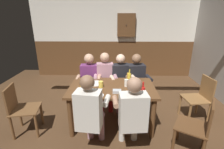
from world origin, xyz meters
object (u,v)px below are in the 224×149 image
condiment_caddy (117,91)px  plate_0 (97,96)px  plate_1 (96,83)px  dining_table (112,92)px  pint_glass_2 (126,83)px  person_5 (132,112)px  pint_glass_4 (81,84)px  table_candle (134,95)px  person_2 (121,79)px  person_4 (90,111)px  pint_glass_1 (101,84)px  chair_empty_far_end (20,108)px  bottle_1 (143,91)px  bottle_0 (129,79)px  pint_glass_0 (133,82)px  wall_dart_cabinet (126,25)px  pint_glass_3 (128,77)px  person_3 (136,79)px  person_0 (89,78)px  person_1 (105,78)px  chair_empty_near_left (198,126)px  chair_empty_near_right (200,97)px

condiment_caddy → plate_0: size_ratio=0.63×
plate_1 → condiment_caddy: bearing=-44.6°
dining_table → pint_glass_2: size_ratio=11.62×
person_5 → pint_glass_4: 1.07m
table_candle → plate_0: 0.58m
plate_0 → plate_1: bearing=98.0°
dining_table → person_2: person_2 is taller
dining_table → person_4: 0.75m
dining_table → pint_glass_1: 0.26m
chair_empty_far_end → bottle_1: 2.08m
bottle_0 → pint_glass_0: bottle_0 is taller
person_2 → wall_dart_cabinet: size_ratio=1.70×
person_4 → pint_glass_0: bearing=54.0°
plate_0 → pint_glass_3: bearing=51.1°
person_5 → chair_empty_far_end: (-1.85, 0.41, -0.20)m
pint_glass_4 → bottle_0: bearing=9.0°
person_3 → pint_glass_1: bearing=36.7°
table_candle → pint_glass_0: pint_glass_0 is taller
plate_1 → wall_dart_cabinet: (0.70, 2.56, 0.92)m
table_candle → pint_glass_1: pint_glass_1 is taller
pint_glass_1 → bottle_0: bearing=13.7°
plate_1 → person_3: bearing=34.0°
dining_table → pint_glass_0: size_ratio=9.59×
person_5 → bottle_1: person_5 is taller
condiment_caddy → pint_glass_4: 0.66m
dining_table → pint_glass_1: size_ratio=13.75×
chair_empty_far_end → condiment_caddy: (1.64, 0.03, 0.31)m
condiment_caddy → person_0: bearing=122.2°
pint_glass_1 → person_3: bearing=44.8°
person_2 → pint_glass_3: size_ratio=7.51×
table_candle → person_1: bearing=115.0°
chair_empty_near_left → pint_glass_4: bearing=99.1°
person_0 → pint_glass_2: 1.03m
pint_glass_3 → dining_table: bearing=-136.3°
condiment_caddy → plate_0: bearing=-158.9°
dining_table → condiment_caddy: condiment_caddy is taller
person_2 → chair_empty_near_left: size_ratio=1.35×
plate_0 → bottle_1: bottle_1 is taller
chair_empty_near_right → pint_glass_3: pint_glass_3 is taller
pint_glass_4 → wall_dart_cabinet: 3.02m
plate_0 → bottle_0: 0.73m
plate_0 → pint_glass_0: 0.73m
person_2 → pint_glass_3: bearing=97.2°
person_0 → chair_empty_near_right: size_ratio=1.36×
chair_empty_near_left → person_5: bearing=118.6°
person_3 → pint_glass_3: person_3 is taller
person_1 → table_candle: size_ratio=15.27×
plate_0 → person_5: bearing=-31.3°
person_4 → pint_glass_2: (0.55, 0.71, 0.15)m
condiment_caddy → bottle_1: size_ratio=0.60×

